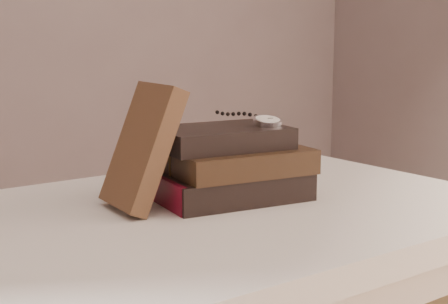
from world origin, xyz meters
TOP-DOWN VIEW (x-y plane):
  - table at (0.00, 0.35)m, footprint 1.00×0.60m
  - book_stack at (0.12, 0.37)m, footprint 0.25×0.19m
  - journal at (-0.02, 0.40)m, footprint 0.11×0.12m
  - pocket_watch at (0.17, 0.36)m, footprint 0.05×0.15m
  - eyeglasses at (0.05, 0.46)m, footprint 0.11×0.12m

SIDE VIEW (x-z plane):
  - table at x=0.00m, z-range 0.28..1.03m
  - book_stack at x=0.12m, z-range 0.75..0.86m
  - eyeglasses at x=0.05m, z-range 0.79..0.84m
  - journal at x=-0.02m, z-range 0.75..0.93m
  - pocket_watch at x=0.17m, z-range 0.86..0.88m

